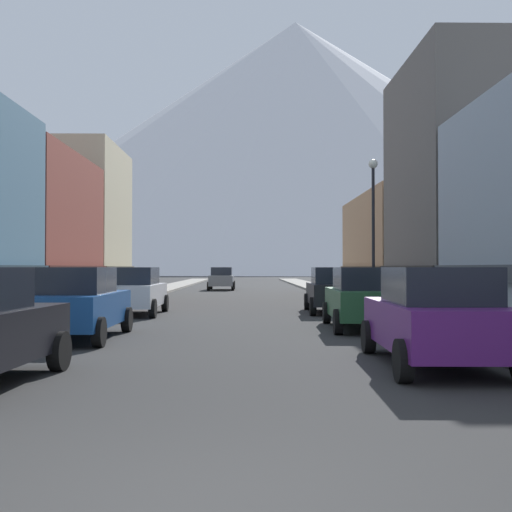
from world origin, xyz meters
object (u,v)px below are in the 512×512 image
object	(u,v)px
pedestrian_2	(393,289)
streetlamp_right	(373,211)
pedestrian_0	(116,285)
car_right_2	(333,290)
car_driving_0	(222,278)
car_left_1	(77,303)
car_left_2	(135,291)
car_right_1	(364,298)
car_right_0	(435,316)

from	to	relation	value
pedestrian_2	streetlamp_right	world-z (taller)	streetlamp_right
pedestrian_0	pedestrian_2	xyz separation A→B (m)	(12.50, -6.84, 0.04)
car_right_2	car_driving_0	world-z (taller)	same
car_left_1	pedestrian_0	xyz separation A→B (m)	(-2.45, 16.15, -0.04)
pedestrian_0	pedestrian_2	world-z (taller)	pedestrian_2
car_left_2	car_left_1	bearing A→B (deg)	-90.00
car_left_2	car_right_1	distance (m)	9.32
car_driving_0	pedestrian_0	size ratio (longest dim) A/B	2.82
car_left_1	car_right_0	distance (m)	8.74
car_left_1	pedestrian_0	world-z (taller)	car_left_1
car_driving_0	streetlamp_right	xyz separation A→B (m)	(6.95, -24.76, 3.09)
car_driving_0	pedestrian_2	world-z (taller)	pedestrian_2
car_left_2	car_right_0	bearing A→B (deg)	-58.08
streetlamp_right	car_left_1	bearing A→B (deg)	-136.45
car_driving_0	streetlamp_right	distance (m)	25.90
car_right_0	car_right_1	size ratio (longest dim) A/B	1.00
car_driving_0	pedestrian_2	xyz separation A→B (m)	(7.85, -24.14, 0.00)
car_right_2	pedestrian_2	world-z (taller)	pedestrian_2
car_left_1	pedestrian_2	world-z (taller)	pedestrian_2
car_left_2	pedestrian_0	size ratio (longest dim) A/B	2.83
car_right_1	car_driving_0	distance (m)	31.45
pedestrian_0	car_left_1	bearing A→B (deg)	-81.37
car_right_0	car_driving_0	bearing A→B (deg)	98.13
pedestrian_2	car_right_1	bearing A→B (deg)	-109.71
car_right_0	streetlamp_right	world-z (taller)	streetlamp_right
car_right_0	pedestrian_0	xyz separation A→B (m)	(-10.05, 20.48, -0.04)
car_left_1	car_driving_0	xyz separation A→B (m)	(2.20, 33.45, 0.00)
car_left_2	pedestrian_2	bearing A→B (deg)	8.19
pedestrian_2	streetlamp_right	xyz separation A→B (m)	(-0.90, -0.62, 3.08)
car_right_2	pedestrian_2	xyz separation A→B (m)	(2.45, 0.48, 0.00)
car_left_2	pedestrian_2	world-z (taller)	pedestrian_2
car_right_2	pedestrian_0	size ratio (longest dim) A/B	2.86
car_left_2	streetlamp_right	world-z (taller)	streetlamp_right
pedestrian_2	streetlamp_right	bearing A→B (deg)	-145.60
streetlamp_right	car_driving_0	bearing A→B (deg)	105.68
car_left_2	car_driving_0	distance (m)	25.68
pedestrian_2	car_right_2	bearing A→B (deg)	-169.00
car_left_1	car_right_1	xyz separation A→B (m)	(7.60, 2.47, 0.00)
car_left_2	car_right_0	world-z (taller)	same
car_left_1	car_left_2	world-z (taller)	same
pedestrian_0	pedestrian_2	size ratio (longest dim) A/B	0.95
car_driving_0	car_right_0	bearing A→B (deg)	-81.87
car_left_1	car_right_2	distance (m)	11.65
car_right_2	car_right_1	bearing A→B (deg)	-90.00
car_left_2	streetlamp_right	distance (m)	9.69
car_right_1	pedestrian_0	xyz separation A→B (m)	(-10.05, 13.69, -0.04)
car_left_2	pedestrian_2	size ratio (longest dim) A/B	2.70
car_right_2	streetlamp_right	size ratio (longest dim) A/B	0.76
pedestrian_0	car_driving_0	bearing A→B (deg)	74.96
car_left_1	car_right_2	size ratio (longest dim) A/B	0.99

